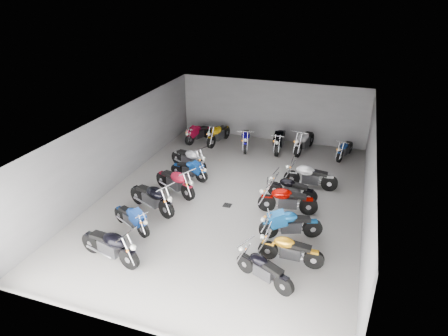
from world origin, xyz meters
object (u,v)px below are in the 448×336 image
at_px(motorcycle_left_b, 132,218).
at_px(motorcycle_right_f, 310,176).
at_px(drain_grate, 227,205).
at_px(motorcycle_left_f, 189,158).
at_px(motorcycle_back_f, 345,149).
at_px(motorcycle_left_a, 110,245).
at_px(motorcycle_right_c, 290,224).
at_px(motorcycle_back_b, 218,134).
at_px(motorcycle_back_a, 198,133).
at_px(motorcycle_right_b, 290,250).
at_px(motorcycle_back_c, 246,139).
at_px(motorcycle_back_e, 304,141).
at_px(motorcycle_left_e, 190,170).
at_px(motorcycle_right_e, 292,189).
at_px(motorcycle_right_a, 264,269).
at_px(motorcycle_back_d, 280,140).
at_px(motorcycle_left_c, 152,198).
at_px(motorcycle_right_d, 287,200).
at_px(motorcycle_left_d, 175,182).

distance_m(motorcycle_left_b, motorcycle_right_f, 7.46).
bearing_deg(drain_grate, motorcycle_left_f, 136.59).
bearing_deg(motorcycle_back_f, motorcycle_left_a, 75.39).
bearing_deg(motorcycle_left_a, motorcycle_right_c, 132.79).
xyz_separation_m(motorcycle_right_f, motorcycle_back_b, (-5.29, 3.50, 0.01)).
distance_m(motorcycle_right_c, motorcycle_back_a, 9.54).
bearing_deg(motorcycle_right_b, motorcycle_left_a, 107.72).
height_order(motorcycle_right_b, motorcycle_right_c, motorcycle_right_c).
bearing_deg(motorcycle_back_b, motorcycle_back_c, -177.53).
xyz_separation_m(motorcycle_back_a, motorcycle_back_c, (2.68, -0.11, 0.05)).
height_order(motorcycle_right_f, motorcycle_back_e, motorcycle_back_e).
height_order(motorcycle_back_c, motorcycle_back_e, motorcycle_back_e).
xyz_separation_m(motorcycle_left_e, motorcycle_back_e, (4.26, 4.69, 0.13)).
bearing_deg(motorcycle_right_e, motorcycle_right_a, -171.39).
relative_size(motorcycle_right_f, motorcycle_back_d, 0.95).
distance_m(motorcycle_left_a, motorcycle_right_a, 4.76).
bearing_deg(motorcycle_left_c, motorcycle_right_f, 146.19).
relative_size(motorcycle_right_c, motorcycle_back_d, 0.87).
distance_m(motorcycle_right_a, motorcycle_right_d, 4.00).
xyz_separation_m(motorcycle_left_b, motorcycle_right_b, (5.55, -0.04, 0.02)).
distance_m(motorcycle_right_a, motorcycle_right_f, 6.27).
xyz_separation_m(motorcycle_left_e, motorcycle_right_b, (5.18, -4.28, 0.04)).
distance_m(motorcycle_right_d, motorcycle_back_e, 6.09).
bearing_deg(motorcycle_left_b, motorcycle_left_c, -158.53).
bearing_deg(motorcycle_left_e, motorcycle_left_b, 5.42).
bearing_deg(motorcycle_back_a, drain_grate, 141.40).
bearing_deg(motorcycle_right_b, motorcycle_left_e, 50.65).
xyz_separation_m(motorcycle_left_c, motorcycle_left_d, (0.26, 1.49, -0.02)).
bearing_deg(motorcycle_left_b, motorcycle_right_f, 157.96).
xyz_separation_m(motorcycle_left_e, motorcycle_back_b, (-0.21, 4.35, 0.10)).
relative_size(motorcycle_left_f, motorcycle_right_a, 1.10).
bearing_deg(motorcycle_back_f, motorcycle_back_a, 18.85).
bearing_deg(motorcycle_right_d, motorcycle_back_e, -7.33).
relative_size(motorcycle_right_d, motorcycle_back_e, 0.93).
xyz_separation_m(motorcycle_left_a, motorcycle_right_e, (4.64, 5.58, -0.07)).
bearing_deg(motorcycle_right_c, motorcycle_left_f, 33.23).
xyz_separation_m(motorcycle_left_a, motorcycle_left_d, (0.08, 4.55, -0.01)).
height_order(motorcycle_left_b, motorcycle_back_e, motorcycle_back_e).
relative_size(motorcycle_left_e, motorcycle_back_f, 0.99).
bearing_deg(motorcycle_right_f, motorcycle_back_e, 10.47).
xyz_separation_m(motorcycle_right_e, motorcycle_back_b, (-4.75, 4.72, 0.06)).
bearing_deg(motorcycle_back_e, motorcycle_back_b, 16.76).
relative_size(motorcycle_left_a, motorcycle_back_e, 0.96).
xyz_separation_m(motorcycle_right_b, motorcycle_right_d, (-0.64, 2.89, 0.04)).
height_order(motorcycle_right_c, motorcycle_right_e, motorcycle_right_c).
height_order(motorcycle_left_f, motorcycle_right_b, motorcycle_left_f).
bearing_deg(motorcycle_right_d, motorcycle_left_a, 124.52).
distance_m(motorcycle_left_d, motorcycle_left_e, 1.40).
relative_size(motorcycle_right_c, motorcycle_right_e, 1.02).
height_order(motorcycle_back_a, motorcycle_back_e, motorcycle_back_e).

